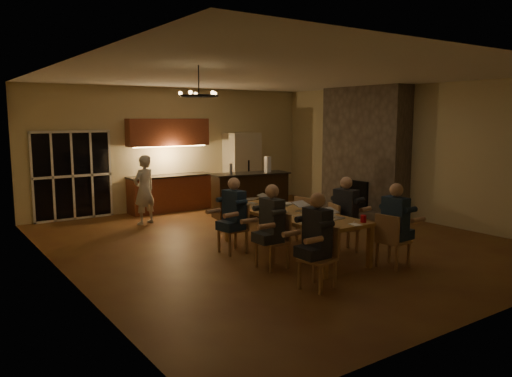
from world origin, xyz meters
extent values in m
plane|color=brown|center=(0.00, 0.00, 0.00)|extent=(9.00, 9.00, 0.00)
cube|color=beige|center=(0.00, 4.52, 1.60)|extent=(8.00, 0.04, 3.20)
cube|color=beige|center=(-4.02, 0.00, 1.60)|extent=(0.04, 9.00, 3.20)
cube|color=beige|center=(4.02, 0.00, 1.60)|extent=(0.04, 9.00, 3.20)
cube|color=white|center=(0.00, 0.00, 3.22)|extent=(8.00, 9.00, 0.04)
cube|color=black|center=(-2.70, 4.47, 1.05)|extent=(1.86, 0.08, 2.10)
cube|color=#5F554B|center=(3.70, 1.20, 1.60)|extent=(0.58, 2.50, 3.20)
cube|color=beige|center=(1.90, 4.15, 1.00)|extent=(0.90, 0.68, 2.00)
cube|color=tan|center=(-0.30, -0.85, 0.38)|extent=(1.10, 2.94, 0.75)
cube|color=black|center=(1.00, 2.40, 0.54)|extent=(2.01, 0.98, 1.08)
imported|color=silver|center=(-1.50, 3.03, 0.79)|extent=(0.67, 0.55, 1.58)
torus|color=black|center=(-2.21, -0.99, 2.75)|extent=(0.58, 0.58, 0.03)
cylinder|color=white|center=(-0.33, -1.30, 0.80)|extent=(0.09, 0.09, 0.10)
cylinder|color=white|center=(-0.16, -0.24, 0.80)|extent=(0.07, 0.07, 0.10)
cylinder|color=white|center=(-0.65, -0.12, 0.80)|extent=(0.08, 0.08, 0.10)
cylinder|color=#AF0B17|center=(0.11, -2.18, 0.81)|extent=(0.10, 0.10, 0.12)
cylinder|color=#AF0B17|center=(-0.69, -0.49, 0.81)|extent=(0.09, 0.09, 0.12)
cylinder|color=#B2B2B7|center=(-0.25, -1.57, 0.81)|extent=(0.07, 0.07, 0.12)
cylinder|color=#3F0F0C|center=(-0.42, 0.48, 0.81)|extent=(0.07, 0.07, 0.12)
cylinder|color=white|center=(0.00, -1.47, 0.76)|extent=(0.27, 0.27, 0.02)
cylinder|color=white|center=(-0.66, -1.72, 0.76)|extent=(0.25, 0.25, 0.02)
cylinder|color=white|center=(0.17, -0.10, 0.76)|extent=(0.28, 0.28, 0.02)
cube|color=white|center=(-0.14, -2.24, 0.76)|extent=(0.16, 0.21, 0.01)
cylinder|color=#99999E|center=(0.53, 2.54, 1.20)|extent=(0.08, 0.08, 0.24)
cube|color=silver|center=(1.43, 2.27, 1.28)|extent=(0.13, 0.13, 0.40)
camera|label=1|loc=(-5.82, -7.68, 2.44)|focal=35.00mm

